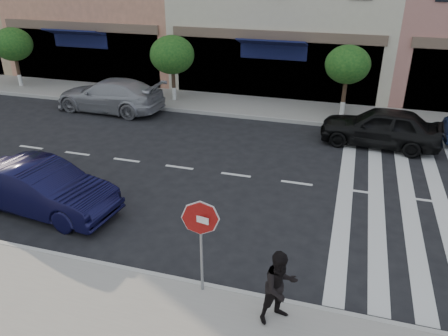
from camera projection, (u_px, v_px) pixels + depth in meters
ground at (194, 244)px, 10.90m from camera, size 120.00×120.00×0.00m
sidewalk_far at (276, 109)px, 20.35m from camera, size 60.00×3.00×0.15m
street_tree_wa at (13, 45)px, 22.82m from camera, size 2.00×2.00×3.05m
street_tree_wb at (172, 55)px, 20.50m from camera, size 2.10×2.10×3.06m
street_tree_c at (348, 65)px, 18.40m from camera, size 1.90×1.90×3.04m
stop_sign at (200, 226)px, 8.49m from camera, size 0.75×0.19×2.15m
walker at (280, 287)px, 8.13m from camera, size 0.94×0.93×1.53m
car_near_mid at (42, 188)px, 12.02m from camera, size 4.48×1.96×1.43m
car_far_left at (110, 95)px, 20.04m from camera, size 5.19×2.31×1.48m
car_far_mid at (380, 127)px, 16.29m from camera, size 4.48×2.13×1.48m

